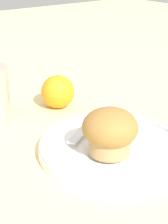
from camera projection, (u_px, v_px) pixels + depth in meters
The scene contains 7 objects.
ground_plane at pixel (111, 152), 0.61m from camera, with size 3.00×3.00×0.00m, color beige.
plate at pixel (111, 146), 0.61m from camera, with size 0.24×0.24×0.02m.
muffin at pixel (110, 131), 0.55m from camera, with size 0.08×0.08×0.07m.
cream_ramekin at pixel (117, 121), 0.64m from camera, with size 0.06×0.06×0.02m.
berry_pair at pixel (101, 123), 0.64m from camera, with size 0.03×0.02×0.02m.
butter_knife at pixel (91, 122), 0.66m from camera, with size 0.16×0.10×0.00m.
orange_fruit at pixel (58, 92), 0.77m from camera, with size 0.07×0.07×0.07m.
Camera 1 is at (-0.36, -0.39, 0.30)m, focal length 60.00 mm.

